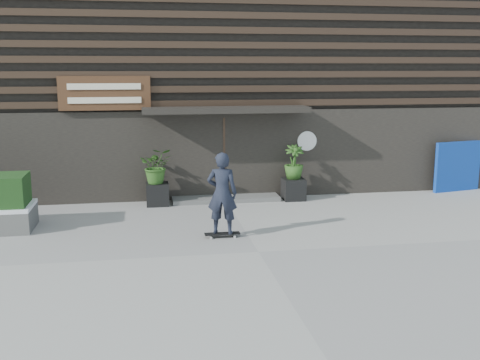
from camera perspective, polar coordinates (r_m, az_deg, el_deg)
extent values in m
plane|color=#9C9A94|center=(11.61, 1.87, -7.22)|extent=(80.00, 80.00, 0.00)
cube|color=#545351|center=(15.96, -1.43, -1.86)|extent=(3.00, 0.80, 0.12)
cube|color=black|center=(15.56, -8.27, -1.41)|extent=(0.60, 0.60, 0.60)
imported|color=#2D591E|center=(15.41, -8.35, 1.42)|extent=(0.86, 0.75, 0.96)
cube|color=black|center=(16.09, 5.38, -0.92)|extent=(0.60, 0.60, 0.60)
imported|color=#2D591E|center=(15.95, 5.43, 1.82)|extent=(0.54, 0.54, 0.96)
cube|color=#0B3297|center=(18.29, 20.97, 1.28)|extent=(1.59, 0.44, 1.50)
cube|color=black|center=(20.91, -3.66, 12.09)|extent=(18.00, 10.00, 8.00)
cube|color=black|center=(16.07, -1.63, 2.55)|extent=(18.00, 0.12, 2.50)
cube|color=#38281E|center=(15.85, -1.62, 7.70)|extent=(17.60, 0.08, 0.18)
cube|color=#38281E|center=(15.83, -1.63, 9.12)|extent=(17.60, 0.08, 0.18)
cube|color=#38281E|center=(15.83, -1.64, 10.54)|extent=(17.60, 0.08, 0.18)
cube|color=#38281E|center=(15.83, -1.65, 11.96)|extent=(17.60, 0.08, 0.18)
cube|color=#38281E|center=(15.84, -1.66, 13.38)|extent=(17.60, 0.08, 0.18)
cube|color=#38281E|center=(15.86, -1.66, 14.79)|extent=(17.60, 0.08, 0.18)
cube|color=#38281E|center=(15.89, -1.67, 16.21)|extent=(17.60, 0.08, 0.18)
cube|color=#38281E|center=(15.92, -1.68, 17.61)|extent=(17.60, 0.08, 0.18)
cube|color=black|center=(15.49, -1.42, 7.06)|extent=(4.50, 1.00, 0.15)
cube|color=black|center=(16.24, -1.70, 2.28)|extent=(2.40, 0.30, 2.30)
cube|color=#38281E|center=(16.06, -1.61, 2.18)|extent=(0.06, 0.10, 2.30)
cube|color=#472B19|center=(15.63, -13.41, 8.46)|extent=(2.40, 0.10, 0.90)
cube|color=beige|center=(15.56, -13.46, 9.11)|extent=(1.90, 0.02, 0.16)
cube|color=beige|center=(15.57, -13.40, 7.78)|extent=(1.90, 0.02, 0.16)
cylinder|color=white|center=(16.45, 6.73, 3.91)|extent=(0.56, 0.03, 0.56)
cube|color=black|center=(12.54, -1.78, -5.39)|extent=(0.78, 0.20, 0.02)
cylinder|color=#A5A4A0|center=(12.43, -2.91, -5.83)|extent=(0.06, 0.03, 0.06)
cylinder|color=#A7A7A2|center=(12.62, -3.02, -5.56)|extent=(0.06, 0.03, 0.06)
cylinder|color=#B6B7B1|center=(12.50, -0.53, -5.72)|extent=(0.06, 0.03, 0.06)
cylinder|color=#B1B1AC|center=(12.69, -0.68, -5.46)|extent=(0.06, 0.03, 0.06)
imported|color=black|center=(12.32, -1.81, -1.33)|extent=(0.75, 0.59, 1.80)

